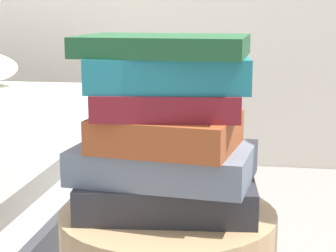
{
  "coord_description": "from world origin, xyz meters",
  "views": [
    {
      "loc": [
        0.16,
        -0.95,
        0.79
      ],
      "look_at": [
        0.0,
        0.0,
        0.59
      ],
      "focal_mm": 62.59,
      "sensor_mm": 36.0,
      "label": 1
    }
  ],
  "objects": [
    {
      "name": "book_slate",
      "position": [
        -0.01,
        0.0,
        0.53
      ],
      "size": [
        0.31,
        0.22,
        0.06
      ],
      "primitive_type": "cube",
      "rotation": [
        0.0,
        0.0,
        -0.11
      ],
      "color": "slate",
      "rests_on": "book_charcoal"
    },
    {
      "name": "book_charcoal",
      "position": [
        -0.0,
        -0.01,
        0.47
      ],
      "size": [
        0.31,
        0.19,
        0.06
      ],
      "primitive_type": "cube",
      "rotation": [
        0.0,
        0.0,
        0.1
      ],
      "color": "#28282D",
      "rests_on": "side_table"
    },
    {
      "name": "book_rust",
      "position": [
        -0.0,
        -0.01,
        0.58
      ],
      "size": [
        0.25,
        0.22,
        0.06
      ],
      "primitive_type": "cube",
      "rotation": [
        0.0,
        0.0,
        -0.14
      ],
      "color": "#994723",
      "rests_on": "book_slate"
    },
    {
      "name": "book_maroon",
      "position": [
        -0.0,
        -0.01,
        0.63
      ],
      "size": [
        0.25,
        0.19,
        0.04
      ],
      "primitive_type": "cube",
      "rotation": [
        0.0,
        0.0,
        0.12
      ],
      "color": "maroon",
      "rests_on": "book_rust"
    },
    {
      "name": "book_teal",
      "position": [
        -0.0,
        0.01,
        0.68
      ],
      "size": [
        0.28,
        0.22,
        0.05
      ],
      "primitive_type": "cube",
      "rotation": [
        0.0,
        0.0,
        0.13
      ],
      "color": "#1E727F",
      "rests_on": "book_maroon"
    },
    {
      "name": "book_forest",
      "position": [
        -0.01,
        0.0,
        0.73
      ],
      "size": [
        0.27,
        0.2,
        0.03
      ],
      "primitive_type": "cube",
      "rotation": [
        0.0,
        0.0,
        -0.03
      ],
      "color": "#1E512D",
      "rests_on": "book_teal"
    }
  ]
}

